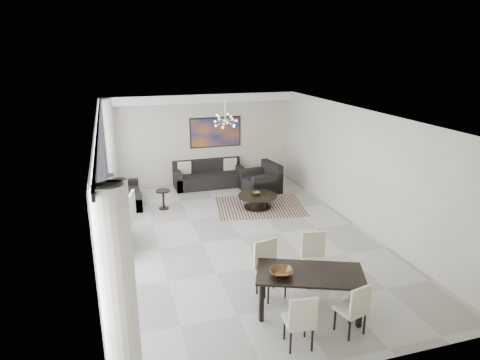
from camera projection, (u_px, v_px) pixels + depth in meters
name	position (u px, v px, depth m)	size (l,w,h in m)	color
room_shell	(261.00, 177.00, 9.72)	(6.00, 9.00, 2.90)	#A8A39B
window_wall	(109.00, 190.00, 8.79)	(0.37, 8.95, 2.90)	silver
soffit	(200.00, 98.00, 13.12)	(5.98, 0.40, 0.26)	white
painting	(216.00, 132.00, 13.75)	(1.68, 0.04, 0.98)	#BC521A
chandelier	(225.00, 121.00, 11.69)	(0.66, 0.66, 0.71)	silver
rug	(260.00, 206.00, 12.00)	(2.36, 1.82, 0.01)	black
coffee_table	(257.00, 200.00, 11.84)	(1.08, 1.08, 0.38)	black
bowl_coffee	(256.00, 193.00, 11.80)	(0.26, 0.26, 0.08)	brown
sofa_main	(209.00, 178.00, 13.70)	(2.21, 0.91, 0.80)	black
loveseat	(123.00, 197.00, 12.02)	(0.85, 1.50, 0.75)	black
armchair	(262.00, 182.00, 13.17)	(1.14, 1.19, 0.88)	black
side_table	(163.00, 196.00, 11.73)	(0.39, 0.39, 0.54)	black
tv_console	(119.00, 238.00, 9.49)	(0.43, 1.53, 0.48)	black
television	(124.00, 213.00, 9.31)	(1.19, 0.16, 0.69)	gray
dining_table	(310.00, 277.00, 7.06)	(1.96, 1.49, 0.73)	black
dining_chair_sw	(301.00, 319.00, 6.20)	(0.47, 0.47, 0.91)	beige
dining_chair_se	(355.00, 307.00, 6.52)	(0.49, 0.49, 0.88)	beige
dining_chair_nw	(268.00, 264.00, 7.61)	(0.56, 0.56, 1.02)	beige
dining_chair_ne	(315.00, 254.00, 8.02)	(0.52, 0.52, 0.98)	beige
bowl_dining	(281.00, 272.00, 6.96)	(0.38, 0.38, 0.09)	brown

